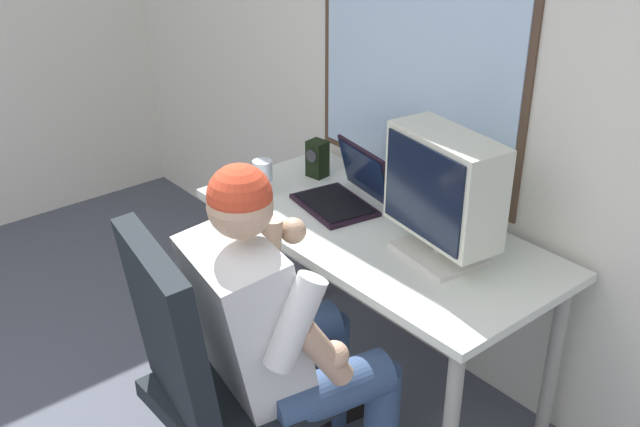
% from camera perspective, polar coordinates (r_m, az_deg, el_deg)
% --- Properties ---
extents(wall_rear, '(5.41, 0.08, 2.51)m').
position_cam_1_polar(wall_rear, '(2.69, 15.00, 9.43)').
color(wall_rear, silver).
rests_on(wall_rear, ground).
extents(desk, '(1.40, 0.67, 0.72)m').
position_cam_1_polar(desk, '(2.82, 4.18, -2.53)').
color(desk, '#98988B').
rests_on(desk, ground).
extents(office_chair, '(0.55, 0.60, 1.03)m').
position_cam_1_polar(office_chair, '(2.35, -8.57, -11.60)').
color(office_chair, black).
rests_on(office_chair, ground).
extents(person_seated, '(0.57, 0.79, 1.21)m').
position_cam_1_polar(person_seated, '(2.40, -2.88, -8.54)').
color(person_seated, '#374E75').
rests_on(person_seated, ground).
extents(crt_monitor, '(0.44, 0.27, 0.44)m').
position_cam_1_polar(crt_monitor, '(2.51, 9.31, 1.85)').
color(crt_monitor, beige).
rests_on(crt_monitor, desk).
extents(laptop, '(0.36, 0.33, 0.22)m').
position_cam_1_polar(laptop, '(2.92, 2.14, 1.82)').
color(laptop, black).
rests_on(laptop, desk).
extents(wine_glass, '(0.08, 0.08, 0.15)m').
position_cam_1_polar(wine_glass, '(2.98, -4.35, 3.10)').
color(wine_glass, silver).
rests_on(wine_glass, desk).
extents(desk_speaker, '(0.08, 0.08, 0.16)m').
position_cam_1_polar(desk_speaker, '(3.15, -0.20, 4.15)').
color(desk_speaker, black).
rests_on(desk_speaker, desk).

